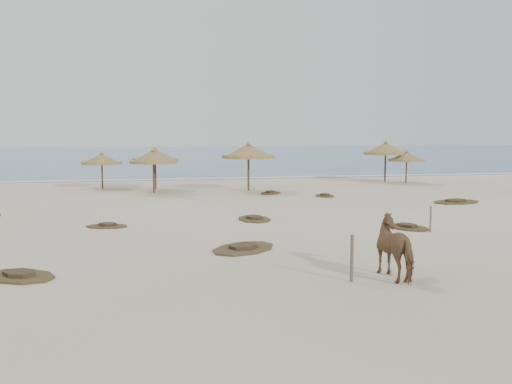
% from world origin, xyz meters
% --- Properties ---
extents(ground, '(160.00, 160.00, 0.00)m').
position_xyz_m(ground, '(0.00, 0.00, 0.00)').
color(ground, beige).
rests_on(ground, ground).
extents(ocean, '(200.00, 100.00, 0.01)m').
position_xyz_m(ocean, '(0.00, 75.00, 0.00)').
color(ocean, navy).
rests_on(ocean, ground).
extents(foam_line, '(70.00, 0.60, 0.01)m').
position_xyz_m(foam_line, '(0.00, 26.00, 0.00)').
color(foam_line, white).
rests_on(foam_line, ground).
extents(palapa_1, '(3.18, 3.18, 2.41)m').
position_xyz_m(palapa_1, '(-5.63, 19.57, 1.87)').
color(palapa_1, '#4F3929').
rests_on(palapa_1, ground).
extents(palapa_2, '(3.68, 3.68, 2.73)m').
position_xyz_m(palapa_2, '(-2.30, 18.45, 2.12)').
color(palapa_2, '#4F3929').
rests_on(palapa_2, ground).
extents(palapa_3, '(3.62, 3.62, 2.70)m').
position_xyz_m(palapa_3, '(-2.49, 16.38, 2.10)').
color(palapa_3, '#4F3929').
rests_on(palapa_3, ground).
extents(palapa_4, '(3.52, 3.52, 3.09)m').
position_xyz_m(palapa_4, '(3.25, 16.21, 2.40)').
color(palapa_4, '#4F3929').
rests_on(palapa_4, ground).
extents(palapa_5, '(3.38, 3.38, 3.06)m').
position_xyz_m(palapa_5, '(14.28, 20.37, 2.37)').
color(palapa_5, '#4F3929').
rests_on(palapa_5, ground).
extents(palapa_6, '(3.00, 3.00, 2.40)m').
position_xyz_m(palapa_6, '(15.28, 19.06, 1.86)').
color(palapa_6, '#4F3929').
rests_on(palapa_6, ground).
extents(horse, '(1.01, 1.90, 1.54)m').
position_xyz_m(horse, '(2.64, -5.29, 0.77)').
color(horse, brown).
rests_on(horse, ground).
extents(fence_post_near, '(0.11, 0.11, 1.15)m').
position_xyz_m(fence_post_near, '(1.37, -5.39, 0.58)').
color(fence_post_near, brown).
rests_on(fence_post_near, ground).
extents(fence_post_far, '(0.08, 0.08, 0.96)m').
position_xyz_m(fence_post_far, '(6.72, 0.41, 0.48)').
color(fence_post_far, brown).
rests_on(fence_post_far, ground).
extents(scrub_2, '(1.81, 1.42, 0.16)m').
position_xyz_m(scrub_2, '(-4.73, 4.12, 0.05)').
color(scrub_2, '#4E3F22').
rests_on(scrub_2, ground).
extents(scrub_3, '(1.37, 2.04, 0.16)m').
position_xyz_m(scrub_3, '(1.13, 4.68, 0.05)').
color(scrub_3, '#4E3F22').
rests_on(scrub_3, ground).
extents(scrub_4, '(1.73, 2.19, 0.16)m').
position_xyz_m(scrub_4, '(6.36, 1.44, 0.05)').
color(scrub_4, '#4E3F22').
rests_on(scrub_4, ground).
extents(scrub_5, '(3.21, 2.61, 0.16)m').
position_xyz_m(scrub_5, '(12.52, 8.17, 0.05)').
color(scrub_5, '#4E3F22').
rests_on(scrub_5, ground).
extents(scrub_7, '(1.87, 2.09, 0.16)m').
position_xyz_m(scrub_7, '(4.20, 14.35, 0.05)').
color(scrub_7, '#4E3F22').
rests_on(scrub_7, ground).
extents(scrub_9, '(2.84, 2.79, 0.16)m').
position_xyz_m(scrub_9, '(-0.45, -1.09, 0.05)').
color(scrub_9, '#4E3F22').
rests_on(scrub_9, ground).
extents(scrub_10, '(1.17, 1.68, 0.16)m').
position_xyz_m(scrub_10, '(6.84, 12.28, 0.05)').
color(scrub_10, '#4E3F22').
rests_on(scrub_10, ground).
extents(scrub_11, '(2.39, 2.27, 0.16)m').
position_xyz_m(scrub_11, '(-6.56, -3.25, 0.05)').
color(scrub_11, '#4E3F22').
rests_on(scrub_11, ground).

